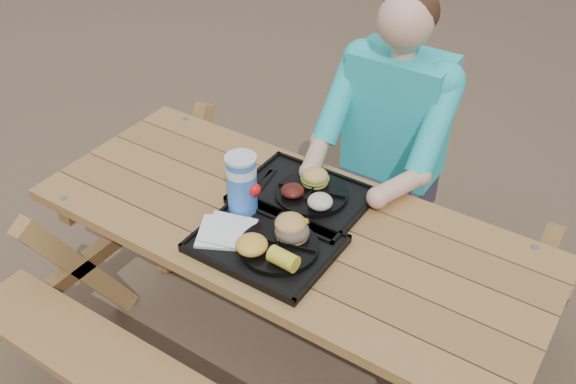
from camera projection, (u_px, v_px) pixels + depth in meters
The scene contains 18 objects.
ground at pixel (288, 360), 2.66m from camera, with size 60.00×60.00×0.00m, color #999999.
picnic_table at pixel (288, 298), 2.44m from camera, with size 1.80×1.49×0.75m, color #999999, non-canonical shape.
tray_near at pixel (266, 244), 2.10m from camera, with size 0.45×0.35×0.02m, color black.
tray_far at pixel (303, 197), 2.30m from camera, with size 0.45×0.35×0.02m, color black.
plate_near at pixel (279, 247), 2.06m from camera, with size 0.26×0.26×0.02m, color black.
plate_far at pixel (312, 194), 2.29m from camera, with size 0.26×0.26×0.02m, color black.
napkin_stack at pixel (224, 231), 2.12m from camera, with size 0.16×0.16×0.02m, color silver.
soda_cup at pixel (242, 185), 2.17m from camera, with size 0.10×0.10×0.21m, color blue.
condiment_bbq at pixel (285, 219), 2.17m from camera, with size 0.05×0.05×0.03m, color black.
condiment_mustard at pixel (304, 224), 2.15m from camera, with size 0.04×0.04×0.03m, color yellow.
sandwich at pixel (292, 223), 2.05m from camera, with size 0.11×0.11×0.11m, color #CB9347, non-canonical shape.
mac_cheese at pixel (252, 245), 2.02m from camera, with size 0.10×0.10×0.05m, color gold.
corn_cob at pixel (283, 259), 1.96m from camera, with size 0.09×0.09×0.06m, color yellow, non-canonical shape.
cutlery_far at pixel (266, 180), 2.37m from camera, with size 0.02×0.14×0.01m, color black.
burger at pixel (315, 173), 2.30m from camera, with size 0.10×0.10×0.09m, color gold, non-canonical shape.
baked_beans at pixel (292, 191), 2.25m from camera, with size 0.08×0.08×0.04m, color #47140E.
potato_salad at pixel (320, 202), 2.20m from camera, with size 0.09×0.09×0.05m, color beige.
diner at pixel (390, 164), 2.68m from camera, with size 0.48×0.84×1.28m, color #1BB5BF, non-canonical shape.
Camera 1 is at (0.93, -1.42, 2.17)m, focal length 40.00 mm.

